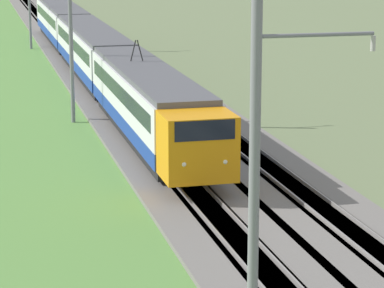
# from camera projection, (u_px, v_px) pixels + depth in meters

# --- Properties ---
(ballast_main) EXTENTS (240.00, 4.40, 0.30)m
(ballast_main) POSITION_uv_depth(u_px,v_px,m) (101.00, 88.00, 60.00)
(ballast_main) COLOR slate
(ballast_main) RESTS_ON ground
(ballast_adjacent) EXTENTS (240.00, 4.40, 0.30)m
(ballast_adjacent) POSITION_uv_depth(u_px,v_px,m) (160.00, 85.00, 60.94)
(ballast_adjacent) COLOR slate
(ballast_adjacent) RESTS_ON ground
(track_main) EXTENTS (240.00, 1.57, 0.45)m
(track_main) POSITION_uv_depth(u_px,v_px,m) (101.00, 88.00, 60.00)
(track_main) COLOR #4C4238
(track_main) RESTS_ON ground
(track_adjacent) EXTENTS (240.00, 1.57, 0.45)m
(track_adjacent) POSITION_uv_depth(u_px,v_px,m) (160.00, 85.00, 60.93)
(track_adjacent) COLOR #4C4238
(track_adjacent) RESTS_ON ground
(passenger_train) EXTENTS (61.30, 2.91, 4.87)m
(passenger_train) POSITION_uv_depth(u_px,v_px,m) (92.00, 49.00, 62.95)
(passenger_train) COLOR orange
(passenger_train) RESTS_ON ground
(catenary_mast_near) EXTENTS (0.22, 2.56, 9.27)m
(catenary_mast_near) POSITION_uv_depth(u_px,v_px,m) (256.00, 217.00, 18.04)
(catenary_mast_near) COLOR slate
(catenary_mast_near) RESTS_ON ground
(catenary_mast_mid) EXTENTS (0.22, 2.56, 9.35)m
(catenary_mast_mid) POSITION_uv_depth(u_px,v_px,m) (72.00, 36.00, 48.38)
(catenary_mast_mid) COLOR slate
(catenary_mast_mid) RESTS_ON ground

